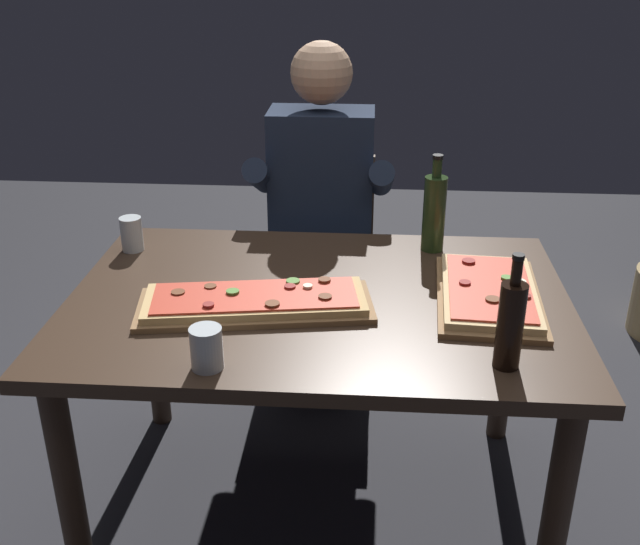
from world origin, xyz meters
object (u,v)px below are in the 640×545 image
pizza_rectangular_left (489,293)px  wine_bottle_dark (510,323)px  tumbler_near_camera (132,234)px  diner_chair (323,257)px  dining_table (319,326)px  tumbler_far_side (207,351)px  pizza_rectangular_front (255,302)px  seated_diner (321,206)px  oil_bottle_amber (434,212)px

pizza_rectangular_left → wine_bottle_dark: wine_bottle_dark is taller
tumbler_near_camera → diner_chair: 0.86m
dining_table → tumbler_far_side: (-0.23, -0.39, 0.14)m
pizza_rectangular_left → diner_chair: 1.03m
pizza_rectangular_front → wine_bottle_dark: size_ratio=2.31×
wine_bottle_dark → tumbler_near_camera: size_ratio=2.60×
tumbler_near_camera → tumbler_far_side: bearing=-60.4°
seated_diner → tumbler_near_camera: bearing=-142.0°
diner_chair → seated_diner: size_ratio=0.65×
diner_chair → tumbler_far_side: bearing=-98.5°
pizza_rectangular_left → seated_diner: size_ratio=0.38×
tumbler_far_side → diner_chair: (0.19, 1.24, -0.30)m
dining_table → pizza_rectangular_front: (-0.17, -0.09, 0.12)m
dining_table → seated_diner: seated_diner is taller
tumbler_far_side → seated_diner: bearing=80.6°
tumbler_far_side → diner_chair: size_ratio=0.12×
pizza_rectangular_front → wine_bottle_dark: wine_bottle_dark is taller
oil_bottle_amber → tumbler_far_side: (-0.57, -0.75, -0.08)m
tumbler_near_camera → diner_chair: bearing=44.8°
pizza_rectangular_left → diner_chair: diner_chair is taller
pizza_rectangular_front → seated_diner: size_ratio=0.50×
oil_bottle_amber → diner_chair: bearing=127.9°
dining_table → tumbler_far_side: bearing=-120.9°
tumbler_near_camera → tumbler_far_side: tumbler_near_camera is taller
wine_bottle_dark → seated_diner: seated_diner is taller
pizza_rectangular_left → seated_diner: bearing=125.7°
pizza_rectangular_left → diner_chair: size_ratio=0.58×
dining_table → seated_diner: size_ratio=1.05×
dining_table → oil_bottle_amber: bearing=46.9°
wine_bottle_dark → oil_bottle_amber: oil_bottle_amber is taller
wine_bottle_dark → diner_chair: 1.35m
tumbler_far_side → seated_diner: size_ratio=0.08×
pizza_rectangular_front → pizza_rectangular_left: same height
pizza_rectangular_left → tumbler_far_side: tumbler_far_side is taller
tumbler_far_side → seated_diner: 1.14m
wine_bottle_dark → tumbler_near_camera: 1.25m
pizza_rectangular_left → seated_diner: (-0.52, 0.72, -0.02)m
pizza_rectangular_front → pizza_rectangular_left: size_ratio=1.31×
wine_bottle_dark → seated_diner: 1.19m
diner_chair → tumbler_near_camera: bearing=-135.2°
pizza_rectangular_front → wine_bottle_dark: 0.68m
wine_bottle_dark → diner_chair: wine_bottle_dark is taller
dining_table → tumbler_far_side: tumbler_far_side is taller
tumbler_near_camera → oil_bottle_amber: bearing=4.4°
pizza_rectangular_left → tumbler_far_side: 0.81m
tumbler_near_camera → seated_diner: bearing=38.0°
pizza_rectangular_left → diner_chair: (-0.52, 0.84, -0.27)m
pizza_rectangular_left → oil_bottle_amber: size_ratio=1.62×
seated_diner → wine_bottle_dark: bearing=-64.4°
dining_table → diner_chair: bearing=93.1°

